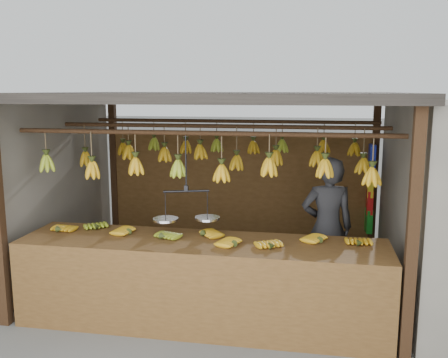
# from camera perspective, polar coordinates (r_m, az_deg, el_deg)

# --- Properties ---
(ground) EXTENTS (80.00, 80.00, 0.00)m
(ground) POSITION_cam_1_polar(r_m,az_deg,el_deg) (6.49, -0.49, -11.83)
(ground) COLOR #5B5B57
(stall) EXTENTS (4.30, 3.30, 2.40)m
(stall) POSITION_cam_1_polar(r_m,az_deg,el_deg) (6.36, 0.05, 6.01)
(stall) COLOR black
(stall) RESTS_ON ground
(counter) EXTENTS (3.80, 0.86, 0.96)m
(counter) POSITION_cam_1_polar(r_m,az_deg,el_deg) (5.11, -2.87, -9.45)
(counter) COLOR brown
(counter) RESTS_ON ground
(hanging_bananas) EXTENTS (3.58, 2.24, 0.39)m
(hanging_bananas) POSITION_cam_1_polar(r_m,az_deg,el_deg) (6.08, -0.49, 2.57)
(hanging_bananas) COLOR #92A523
(hanging_bananas) RESTS_ON ground
(balance_scale) EXTENTS (0.67, 0.39, 0.92)m
(balance_scale) POSITION_cam_1_polar(r_m,az_deg,el_deg) (5.24, -4.30, -4.00)
(balance_scale) COLOR black
(balance_scale) RESTS_ON ground
(vendor) EXTENTS (0.67, 0.50, 1.68)m
(vendor) POSITION_cam_1_polar(r_m,az_deg,el_deg) (5.99, 11.70, -5.48)
(vendor) COLOR #262628
(vendor) RESTS_ON ground
(bag_bundles) EXTENTS (0.08, 0.26, 1.27)m
(bag_bundles) POSITION_cam_1_polar(r_m,az_deg,el_deg) (7.45, 16.36, -1.32)
(bag_bundles) COLOR #1426BF
(bag_bundles) RESTS_ON ground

